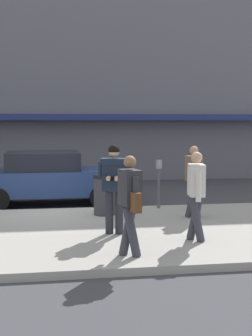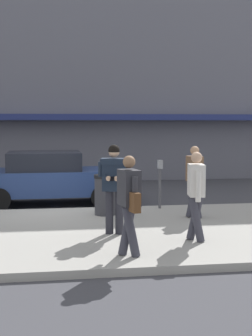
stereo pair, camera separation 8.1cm
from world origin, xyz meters
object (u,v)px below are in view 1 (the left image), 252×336
at_px(man_texting_on_phone, 114,179).
at_px(parking_meter, 159,177).
at_px(pedestrian_with_bag, 130,199).
at_px(pedestrian_dark_coat, 194,177).
at_px(parked_sedan_mid, 48,178).
at_px(pedestrian_in_light_coat, 196,190).
at_px(trash_bin, 104,195).

distance_m(man_texting_on_phone, parking_meter, 3.07).
distance_m(pedestrian_with_bag, pedestrian_dark_coat, 3.56).
bearing_deg(parked_sedan_mid, pedestrian_with_bag, -76.79).
relative_size(pedestrian_in_light_coat, pedestrian_dark_coat, 1.00).
relative_size(pedestrian_with_bag, trash_bin, 1.74).
bearing_deg(pedestrian_in_light_coat, parked_sedan_mid, 118.40).
height_order(pedestrian_with_bag, trash_bin, pedestrian_with_bag).
distance_m(pedestrian_with_bag, parking_meter, 4.50).
relative_size(man_texting_on_phone, trash_bin, 1.84).
bearing_deg(pedestrian_dark_coat, pedestrian_with_bag, -124.09).
height_order(parked_sedan_mid, pedestrian_dark_coat, pedestrian_dark_coat).
bearing_deg(pedestrian_dark_coat, man_texting_on_phone, -146.86).
bearing_deg(parking_meter, man_texting_on_phone, -119.81).
bearing_deg(man_texting_on_phone, pedestrian_in_light_coat, -27.54).
height_order(pedestrian_in_light_coat, trash_bin, pedestrian_in_light_coat).
height_order(pedestrian_dark_coat, trash_bin, pedestrian_dark_coat).
relative_size(parking_meter, trash_bin, 1.30).
relative_size(pedestrian_in_light_coat, trash_bin, 1.74).
bearing_deg(parking_meter, pedestrian_dark_coat, -67.56).
height_order(parked_sedan_mid, parking_meter, parked_sedan_mid).
distance_m(man_texting_on_phone, pedestrian_with_bag, 1.61).
distance_m(parked_sedan_mid, pedestrian_in_light_coat, 5.94).
xyz_separation_m(pedestrian_with_bag, trash_bin, (-0.04, 3.62, -0.47)).
distance_m(pedestrian_in_light_coat, parking_meter, 3.42).
height_order(man_texting_on_phone, trash_bin, man_texting_on_phone).
height_order(man_texting_on_phone, parking_meter, man_texting_on_phone).
bearing_deg(pedestrian_dark_coat, trash_bin, 161.67).
bearing_deg(pedestrian_with_bag, parked_sedan_mid, 103.21).
relative_size(pedestrian_dark_coat, parking_meter, 1.34).
distance_m(parking_meter, trash_bin, 1.66).
xyz_separation_m(pedestrian_in_light_coat, trash_bin, (-1.44, 2.78, -0.47)).
xyz_separation_m(pedestrian_in_light_coat, pedestrian_dark_coat, (0.59, 2.11, 0.00)).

